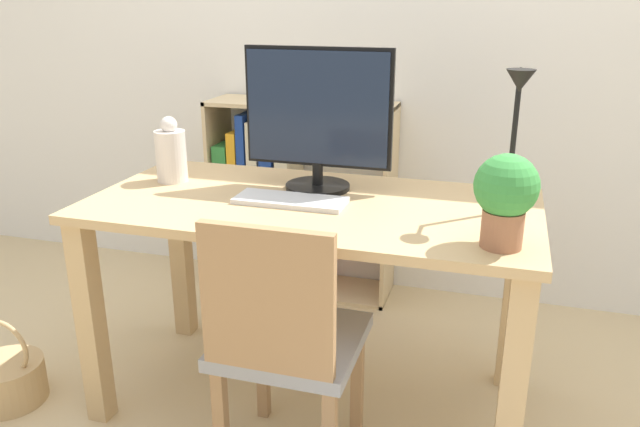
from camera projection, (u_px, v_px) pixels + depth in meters
name	position (u px, v px, depth m)	size (l,w,h in m)	color
ground_plane	(312.00, 398.00, 2.23)	(10.00, 10.00, 0.00)	#CCB284
wall_back	(381.00, 11.00, 2.74)	(8.00, 0.05, 2.60)	silver
desk	(311.00, 240.00, 2.03)	(1.43, 0.71, 0.74)	tan
monitor	(318.00, 115.00, 2.04)	(0.50, 0.22, 0.47)	black
keyboard	(290.00, 200.00, 1.97)	(0.35, 0.14, 0.02)	silver
vase	(171.00, 153.00, 2.18)	(0.11, 0.11, 0.23)	silver
desk_lamp	(515.00, 129.00, 1.76)	(0.10, 0.19, 0.44)	black
potted_plant	(506.00, 195.00, 1.58)	(0.16, 0.16, 0.25)	#9E6647
chair	(284.00, 339.00, 1.75)	(0.40, 0.40, 0.83)	gray
bookshelf	(274.00, 204.00, 3.00)	(0.86, 0.28, 0.91)	#D8BC8C
basket	(8.00, 379.00, 2.20)	(0.25, 0.25, 0.32)	tan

